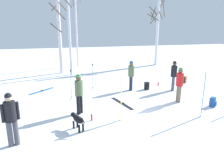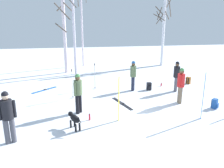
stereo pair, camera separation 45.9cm
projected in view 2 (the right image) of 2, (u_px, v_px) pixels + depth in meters
The scene contains 23 objects.
ground_plane at pixel (137, 120), 8.39m from camera, with size 60.00×60.00×0.00m, color white.
person_0 at pixel (7, 114), 6.54m from camera, with size 0.50×0.34×1.72m.
person_1 at pixel (181, 83), 10.03m from camera, with size 0.34×0.51×1.72m.
person_2 at pixel (78, 91), 8.86m from camera, with size 0.37×0.42×1.72m.
person_3 at pixel (177, 74), 11.86m from camera, with size 0.34×0.45×1.72m.
person_4 at pixel (133, 74), 12.02m from camera, with size 0.34×0.47×1.72m.
dog at pixel (74, 119), 7.62m from camera, with size 0.45×0.83×0.57m.
ski_pair_planted_0 at pixel (119, 99), 8.13m from camera, with size 0.08×0.15×1.79m.
ski_pair_planted_1 at pixel (203, 96), 8.29m from camera, with size 0.11×0.15×1.90m.
ski_pair_lying_0 at pixel (45, 90), 12.33m from camera, with size 1.36×1.24×0.05m.
ski_pair_lying_1 at pixel (122, 103), 10.18m from camera, with size 0.61×1.85×0.05m.
ski_poles_0 at pixel (95, 75), 12.40m from camera, with size 0.07×0.24×1.51m.
ski_poles_1 at pixel (72, 83), 10.75m from camera, with size 0.07×0.22×1.52m.
backpack_0 at pixel (188, 80), 13.64m from camera, with size 0.34×0.33×0.44m.
backpack_1 at pixel (149, 86), 12.31m from camera, with size 0.28×0.31×0.44m.
backpack_2 at pixel (215, 104), 9.57m from camera, with size 0.34×0.34×0.44m.
water_bottle_0 at pixel (161, 85), 13.12m from camera, with size 0.08×0.08×0.21m.
water_bottle_1 at pixel (90, 117), 8.39m from camera, with size 0.07×0.07×0.26m.
birch_tree_1 at pixel (65, 35), 16.20m from camera, with size 1.47×1.31×5.61m.
birch_tree_2 at pixel (74, 27), 15.46m from camera, with size 1.30×1.31×6.91m.
birch_tree_3 at pixel (82, 20), 18.80m from camera, with size 1.20×1.11×7.96m.
birch_tree_4 at pixel (163, 30), 19.12m from camera, with size 1.52×1.58×6.22m.
birch_tree_5 at pixel (164, 23), 19.28m from camera, with size 1.45×1.42×7.54m.
Camera 2 is at (-2.59, -7.33, 3.60)m, focal length 34.09 mm.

